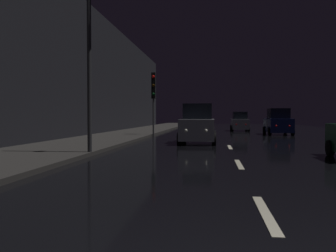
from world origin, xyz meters
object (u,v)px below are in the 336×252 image
at_px(traffic_light_far_left, 153,90).
at_px(streetlamp_overhead, 101,22).
at_px(car_parked_right_far, 278,123).
at_px(car_distant_taillights, 240,122).
at_px(car_approaching_headlights, 198,125).

relative_size(traffic_light_far_left, streetlamp_overhead, 0.62).
height_order(traffic_light_far_left, car_parked_right_far, traffic_light_far_left).
distance_m(streetlamp_overhead, car_distant_taillights, 24.70).
bearing_deg(streetlamp_overhead, car_parked_right_far, 60.79).
height_order(traffic_light_far_left, car_approaching_headlights, traffic_light_far_left).
bearing_deg(car_parked_right_far, car_distant_taillights, 20.39).
bearing_deg(car_distant_taillights, traffic_light_far_left, 145.76).
distance_m(streetlamp_overhead, car_approaching_headlights, 8.56).
bearing_deg(car_distant_taillights, car_parked_right_far, -159.61).
relative_size(car_approaching_headlights, car_parked_right_far, 1.03).
relative_size(car_approaching_headlights, car_distant_taillights, 1.13).
xyz_separation_m(traffic_light_far_left, car_approaching_headlights, (3.53, -6.27, -2.40)).
bearing_deg(streetlamp_overhead, car_approaching_headlights, 64.29).
xyz_separation_m(traffic_light_far_left, car_parked_right_far, (9.53, 3.51, -2.42)).
bearing_deg(car_approaching_headlights, streetlamp_overhead, -25.71).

